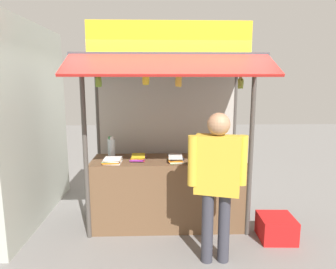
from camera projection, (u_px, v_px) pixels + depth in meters
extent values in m
plane|color=slate|center=(168.00, 224.00, 4.35)|extent=(20.00, 20.00, 0.00)
cube|color=brown|center=(168.00, 192.00, 4.27)|extent=(2.11, 0.69, 0.96)
cylinder|color=#4C4742|center=(85.00, 152.00, 3.77)|extent=(0.06, 0.06, 2.32)
cylinder|color=#4C4742|center=(251.00, 150.00, 3.84)|extent=(0.06, 0.06, 2.32)
cylinder|color=#4C4742|center=(99.00, 138.00, 4.64)|extent=(0.06, 0.06, 2.32)
cylinder|color=#4C4742|center=(234.00, 138.00, 4.71)|extent=(0.06, 0.06, 2.32)
cube|color=#B7B2A8|center=(167.00, 140.00, 4.68)|extent=(2.06, 0.04, 2.27)
cube|color=#3F3F44|center=(168.00, 57.00, 3.94)|extent=(2.31, 1.08, 0.04)
cube|color=red|center=(171.00, 65.00, 3.18)|extent=(2.27, 0.51, 0.26)
cube|color=yellow|center=(169.00, 36.00, 3.42)|extent=(1.90, 0.04, 0.35)
cylinder|color=#59544C|center=(169.00, 63.00, 3.52)|extent=(2.00, 0.02, 0.02)
cylinder|color=silver|center=(228.00, 148.00, 4.44)|extent=(0.06, 0.06, 0.20)
cylinder|color=red|center=(228.00, 140.00, 4.42)|extent=(0.04, 0.04, 0.03)
cylinder|color=silver|center=(112.00, 149.00, 4.23)|extent=(0.08, 0.08, 0.27)
cylinder|color=white|center=(112.00, 138.00, 4.21)|extent=(0.06, 0.06, 0.04)
cylinder|color=silver|center=(110.00, 147.00, 4.36)|extent=(0.08, 0.08, 0.25)
cylinder|color=#198C33|center=(110.00, 138.00, 4.33)|extent=(0.05, 0.05, 0.03)
cube|color=black|center=(138.00, 159.00, 4.15)|extent=(0.19, 0.30, 0.01)
cube|color=red|center=(138.00, 159.00, 4.15)|extent=(0.19, 0.30, 0.01)
cube|color=purple|center=(138.00, 158.00, 4.14)|extent=(0.21, 0.31, 0.01)
cube|color=purple|center=(138.00, 157.00, 4.15)|extent=(0.20, 0.30, 0.01)
cube|color=orange|center=(138.00, 157.00, 4.14)|extent=(0.19, 0.30, 0.01)
cube|color=black|center=(139.00, 156.00, 4.15)|extent=(0.20, 0.31, 0.01)
cube|color=yellow|center=(138.00, 156.00, 4.14)|extent=(0.20, 0.30, 0.01)
cube|color=green|center=(176.00, 161.00, 4.08)|extent=(0.22, 0.31, 0.01)
cube|color=white|center=(176.00, 160.00, 4.07)|extent=(0.19, 0.30, 0.01)
cube|color=orange|center=(175.00, 159.00, 4.07)|extent=(0.20, 0.30, 0.01)
cube|color=orange|center=(176.00, 158.00, 4.07)|extent=(0.22, 0.31, 0.01)
cube|color=black|center=(176.00, 158.00, 4.08)|extent=(0.19, 0.30, 0.01)
cube|color=black|center=(176.00, 157.00, 4.06)|extent=(0.22, 0.31, 0.01)
cube|color=white|center=(175.00, 156.00, 4.06)|extent=(0.20, 0.30, 0.01)
cube|color=white|center=(113.00, 163.00, 3.99)|extent=(0.23, 0.23, 0.01)
cube|color=orange|center=(112.00, 162.00, 3.98)|extent=(0.22, 0.22, 0.01)
cube|color=orange|center=(112.00, 161.00, 3.99)|extent=(0.24, 0.24, 0.01)
cube|color=green|center=(112.00, 161.00, 3.99)|extent=(0.24, 0.24, 0.01)
cube|color=white|center=(112.00, 160.00, 3.98)|extent=(0.25, 0.24, 0.01)
cube|color=white|center=(113.00, 159.00, 3.98)|extent=(0.24, 0.24, 0.01)
cube|color=orange|center=(113.00, 159.00, 3.98)|extent=(0.22, 0.22, 0.01)
cube|color=white|center=(113.00, 159.00, 3.97)|extent=(0.23, 0.23, 0.01)
cylinder|color=#332D23|center=(241.00, 70.00, 3.56)|extent=(0.01, 0.01, 0.13)
cylinder|color=olive|center=(241.00, 78.00, 3.58)|extent=(0.04, 0.04, 0.04)
ellipsoid|color=olive|center=(242.00, 84.00, 3.59)|extent=(0.04, 0.07, 0.13)
ellipsoid|color=olive|center=(241.00, 84.00, 3.61)|extent=(0.06, 0.04, 0.13)
ellipsoid|color=olive|center=(239.00, 84.00, 3.60)|extent=(0.05, 0.05, 0.13)
ellipsoid|color=olive|center=(239.00, 84.00, 3.58)|extent=(0.06, 0.06, 0.13)
ellipsoid|color=olive|center=(241.00, 84.00, 3.57)|extent=(0.07, 0.04, 0.13)
cylinder|color=#332D23|center=(179.00, 69.00, 3.54)|extent=(0.01, 0.01, 0.10)
cylinder|color=olive|center=(179.00, 75.00, 3.55)|extent=(0.04, 0.04, 0.04)
ellipsoid|color=yellow|center=(180.00, 81.00, 3.56)|extent=(0.04, 0.07, 0.14)
ellipsoid|color=yellow|center=(180.00, 81.00, 3.58)|extent=(0.07, 0.07, 0.15)
ellipsoid|color=yellow|center=(179.00, 81.00, 3.58)|extent=(0.08, 0.05, 0.14)
ellipsoid|color=yellow|center=(177.00, 81.00, 3.58)|extent=(0.07, 0.06, 0.15)
ellipsoid|color=yellow|center=(177.00, 81.00, 3.57)|extent=(0.05, 0.08, 0.15)
ellipsoid|color=yellow|center=(177.00, 81.00, 3.55)|extent=(0.05, 0.07, 0.15)
ellipsoid|color=yellow|center=(178.00, 81.00, 3.55)|extent=(0.06, 0.05, 0.15)
ellipsoid|color=yellow|center=(179.00, 81.00, 3.55)|extent=(0.07, 0.04, 0.14)
ellipsoid|color=yellow|center=(180.00, 81.00, 3.55)|extent=(0.06, 0.06, 0.15)
cylinder|color=#332D23|center=(98.00, 69.00, 3.50)|extent=(0.01, 0.01, 0.11)
cylinder|color=olive|center=(98.00, 76.00, 3.52)|extent=(0.04, 0.04, 0.04)
ellipsoid|color=#6EA032|center=(100.00, 82.00, 3.53)|extent=(0.04, 0.07, 0.13)
ellipsoid|color=#6EA032|center=(100.00, 82.00, 3.54)|extent=(0.06, 0.06, 0.14)
ellipsoid|color=#6EA032|center=(99.00, 82.00, 3.55)|extent=(0.08, 0.05, 0.13)
ellipsoid|color=#6EA032|center=(97.00, 82.00, 3.54)|extent=(0.07, 0.07, 0.14)
ellipsoid|color=#6EA032|center=(97.00, 82.00, 3.53)|extent=(0.05, 0.07, 0.13)
ellipsoid|color=#6EA032|center=(97.00, 82.00, 3.52)|extent=(0.06, 0.07, 0.14)
ellipsoid|color=#6EA032|center=(98.00, 82.00, 3.51)|extent=(0.07, 0.04, 0.13)
ellipsoid|color=#6EA032|center=(99.00, 82.00, 3.51)|extent=(0.07, 0.06, 0.14)
cylinder|color=#332D23|center=(145.00, 68.00, 3.52)|extent=(0.01, 0.01, 0.07)
cylinder|color=olive|center=(146.00, 73.00, 3.53)|extent=(0.04, 0.04, 0.04)
ellipsoid|color=yellow|center=(148.00, 79.00, 3.55)|extent=(0.04, 0.09, 0.14)
ellipsoid|color=yellow|center=(147.00, 79.00, 3.56)|extent=(0.07, 0.07, 0.15)
ellipsoid|color=yellow|center=(146.00, 79.00, 3.56)|extent=(0.07, 0.04, 0.14)
ellipsoid|color=yellow|center=(144.00, 79.00, 3.56)|extent=(0.06, 0.07, 0.15)
ellipsoid|color=yellow|center=(144.00, 79.00, 3.55)|extent=(0.04, 0.08, 0.15)
ellipsoid|color=yellow|center=(145.00, 79.00, 3.53)|extent=(0.06, 0.06, 0.15)
ellipsoid|color=yellow|center=(146.00, 79.00, 3.53)|extent=(0.07, 0.04, 0.14)
ellipsoid|color=yellow|center=(147.00, 79.00, 3.53)|extent=(0.07, 0.07, 0.15)
cylinder|color=#383842|center=(207.00, 228.00, 3.37)|extent=(0.13, 0.13, 0.82)
cylinder|color=#383842|center=(224.00, 228.00, 3.38)|extent=(0.13, 0.13, 0.82)
cube|color=gold|center=(218.00, 165.00, 3.25)|extent=(0.53, 0.34, 0.65)
cylinder|color=gold|center=(193.00, 161.00, 3.23)|extent=(0.10, 0.10, 0.55)
cylinder|color=gold|center=(243.00, 160.00, 3.25)|extent=(0.10, 0.10, 0.55)
sphere|color=tan|center=(219.00, 124.00, 3.17)|extent=(0.25, 0.25, 0.25)
cube|color=red|center=(276.00, 228.00, 3.91)|extent=(0.46, 0.46, 0.31)
cube|color=#B2B9AC|center=(33.00, 125.00, 4.33)|extent=(0.20, 2.40, 2.84)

